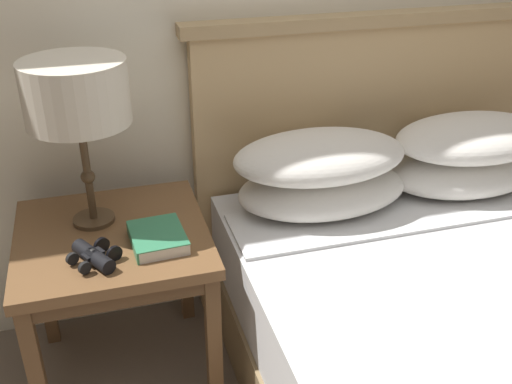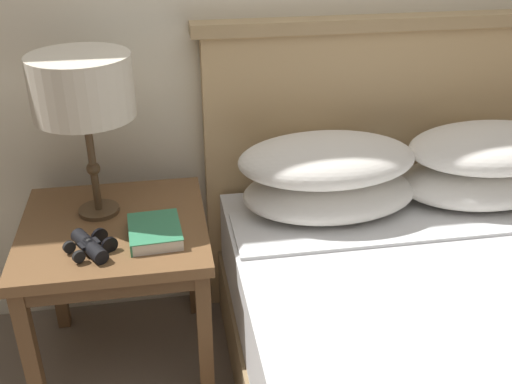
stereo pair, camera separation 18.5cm
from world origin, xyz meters
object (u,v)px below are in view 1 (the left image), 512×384
nightstand (114,253)px  binoculars_pair (94,256)px  book_on_nightstand (157,238)px  bed (484,356)px  table_lamp (76,96)px

nightstand → binoculars_pair: 0.19m
book_on_nightstand → binoculars_pair: binoculars_pair is taller
bed → nightstand: bearing=151.3°
table_lamp → book_on_nightstand: bearing=-46.9°
bed → binoculars_pair: bed is taller
book_on_nightstand → table_lamp: bearing=133.1°
table_lamp → book_on_nightstand: (0.17, -0.19, -0.39)m
table_lamp → binoculars_pair: 0.46m
bed → binoculars_pair: (-1.05, 0.39, 0.29)m
book_on_nightstand → binoculars_pair: 0.19m
nightstand → table_lamp: (-0.05, 0.09, 0.49)m
nightstand → bed: (1.00, -0.54, -0.19)m
nightstand → bed: size_ratio=0.29×
bed → binoculars_pair: 1.16m
table_lamp → bed: bearing=-31.2°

